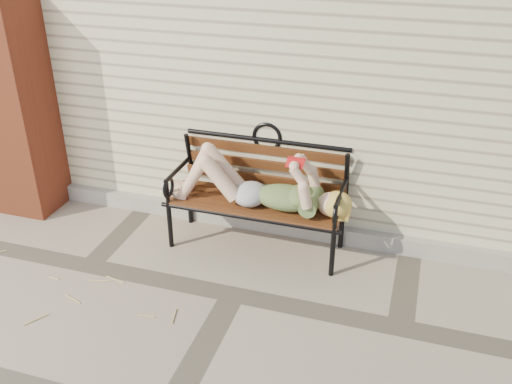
% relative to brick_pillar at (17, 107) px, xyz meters
% --- Properties ---
extents(ground, '(80.00, 80.00, 0.00)m').
position_rel_brick_pillar_xyz_m(ground, '(2.30, -0.75, -1.00)').
color(ground, gray).
rests_on(ground, ground).
extents(house_wall, '(8.00, 4.00, 3.00)m').
position_rel_brick_pillar_xyz_m(house_wall, '(2.30, 2.25, 0.50)').
color(house_wall, beige).
rests_on(house_wall, ground).
extents(foundation_strip, '(8.00, 0.10, 0.15)m').
position_rel_brick_pillar_xyz_m(foundation_strip, '(2.30, 0.22, -0.93)').
color(foundation_strip, '#A39C93').
rests_on(foundation_strip, ground).
extents(brick_pillar, '(0.50, 0.50, 2.00)m').
position_rel_brick_pillar_xyz_m(brick_pillar, '(0.00, 0.00, 0.00)').
color(brick_pillar, '#963F21').
rests_on(brick_pillar, ground).
extents(garden_bench, '(1.58, 0.63, 1.03)m').
position_rel_brick_pillar_xyz_m(garden_bench, '(2.27, 0.03, -0.42)').
color(garden_bench, black).
rests_on(garden_bench, ground).
extents(reading_woman, '(1.49, 0.34, 0.47)m').
position_rel_brick_pillar_xyz_m(reading_woman, '(2.28, -0.09, -0.39)').
color(reading_woman, '#0A3248').
rests_on(reading_woman, ground).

